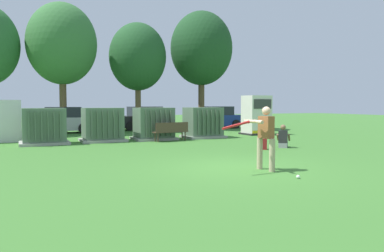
# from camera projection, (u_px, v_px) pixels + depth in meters

# --- Properties ---
(ground_plane) EXTENTS (96.00, 96.00, 0.00)m
(ground_plane) POSITION_uv_depth(u_px,v_px,m) (237.00, 168.00, 10.56)
(ground_plane) COLOR #3D752D
(transformer_west) EXTENTS (2.10, 1.70, 1.62)m
(transformer_west) POSITION_uv_depth(u_px,v_px,m) (44.00, 127.00, 16.80)
(transformer_west) COLOR #9E9B93
(transformer_west) RESTS_ON ground
(transformer_mid_west) EXTENTS (2.10, 1.70, 1.62)m
(transformer_mid_west) POSITION_uv_depth(u_px,v_px,m) (103.00, 125.00, 18.08)
(transformer_mid_west) COLOR #9E9B93
(transformer_mid_west) RESTS_ON ground
(transformer_mid_east) EXTENTS (2.10, 1.70, 1.62)m
(transformer_mid_east) POSITION_uv_depth(u_px,v_px,m) (154.00, 124.00, 18.98)
(transformer_mid_east) COLOR #9E9B93
(transformer_mid_east) RESTS_ON ground
(transformer_east) EXTENTS (2.10, 1.70, 1.62)m
(transformer_east) POSITION_uv_depth(u_px,v_px,m) (203.00, 123.00, 20.10)
(transformer_east) COLOR #9E9B93
(transformer_east) RESTS_ON ground
(generator_enclosure) EXTENTS (1.60, 1.40, 2.30)m
(generator_enclosure) POSITION_uv_depth(u_px,v_px,m) (256.00, 115.00, 22.10)
(generator_enclosure) COLOR #262626
(generator_enclosure) RESTS_ON ground
(park_bench) EXTENTS (1.84, 0.68, 0.92)m
(park_bench) POSITION_uv_depth(u_px,v_px,m) (171.00, 130.00, 18.18)
(park_bench) COLOR #4C3828
(park_bench) RESTS_ON ground
(batter) EXTENTS (1.62, 0.73, 1.74)m
(batter) POSITION_uv_depth(u_px,v_px,m) (264.00, 135.00, 10.15)
(batter) COLOR tan
(batter) RESTS_ON ground
(sports_ball) EXTENTS (0.09, 0.09, 0.09)m
(sports_ball) POSITION_uv_depth(u_px,v_px,m) (298.00, 177.00, 9.08)
(sports_ball) COLOR white
(sports_ball) RESTS_ON ground
(seated_spectator) EXTENTS (0.73, 0.75, 0.96)m
(seated_spectator) POSITION_uv_depth(u_px,v_px,m) (283.00, 138.00, 15.54)
(seated_spectator) COLOR gray
(seated_spectator) RESTS_ON ground
(backpack) EXTENTS (0.37, 0.38, 0.44)m
(backpack) POSITION_uv_depth(u_px,v_px,m) (264.00, 144.00, 14.92)
(backpack) COLOR maroon
(backpack) RESTS_ON ground
(tree_center_left) EXTENTS (4.12, 4.12, 7.87)m
(tree_center_left) POSITION_uv_depth(u_px,v_px,m) (62.00, 44.00, 22.49)
(tree_center_left) COLOR brown
(tree_center_left) RESTS_ON ground
(tree_center_right) EXTENTS (3.72, 3.72, 7.10)m
(tree_center_right) POSITION_uv_depth(u_px,v_px,m) (138.00, 57.00, 24.50)
(tree_center_right) COLOR brown
(tree_center_right) RESTS_ON ground
(tree_right) EXTENTS (4.31, 4.31, 8.24)m
(tree_right) POSITION_uv_depth(u_px,v_px,m) (201.00, 49.00, 26.09)
(tree_right) COLOR brown
(tree_right) RESTS_ON ground
(parked_car_leftmost) EXTENTS (4.27, 2.06, 1.62)m
(parked_car_leftmost) POSITION_uv_depth(u_px,v_px,m) (61.00, 121.00, 23.25)
(parked_car_leftmost) COLOR #B2B2B7
(parked_car_leftmost) RESTS_ON ground
(parked_car_left_of_center) EXTENTS (4.38, 2.31, 1.62)m
(parked_car_left_of_center) POSITION_uv_depth(u_px,v_px,m) (143.00, 119.00, 26.46)
(parked_car_left_of_center) COLOR black
(parked_car_left_of_center) RESTS_ON ground
(parked_car_right_of_center) EXTENTS (4.25, 2.02, 1.62)m
(parked_car_right_of_center) POSITION_uv_depth(u_px,v_px,m) (215.00, 118.00, 27.87)
(parked_car_right_of_center) COLOR navy
(parked_car_right_of_center) RESTS_ON ground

